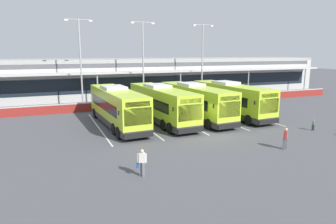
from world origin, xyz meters
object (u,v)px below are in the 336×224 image
object	(u,v)px
coach_bus_leftmost	(117,108)
coach_bus_left_centre	(161,105)
pedestrian_with_handbag	(142,162)
coach_bus_centre	(195,102)
pedestrian_in_dark_coat	(286,138)
lamp_post_west	(80,58)
lamp_post_east	(202,57)
coach_bus_right_centre	(230,100)
lamp_post_centre	(143,58)
pedestrian_child	(313,125)

from	to	relation	value
coach_bus_leftmost	coach_bus_left_centre	bearing A→B (deg)	-1.79
coach_bus_leftmost	pedestrian_with_handbag	world-z (taller)	coach_bus_leftmost
coach_bus_centre	pedestrian_with_handbag	world-z (taller)	coach_bus_centre
coach_bus_centre	pedestrian_in_dark_coat	xyz separation A→B (m)	(1.38, -11.83, -0.91)
coach_bus_left_centre	lamp_post_west	world-z (taller)	lamp_post_west
pedestrian_with_handbag	lamp_post_east	size ratio (longest dim) A/B	0.15
lamp_post_east	coach_bus_leftmost	bearing A→B (deg)	-143.81
coach_bus_left_centre	pedestrian_with_handbag	xyz separation A→B (m)	(-6.00, -12.57, -0.93)
pedestrian_with_handbag	pedestrian_in_dark_coat	size ratio (longest dim) A/B	1.00
coach_bus_right_centre	pedestrian_with_handbag	xyz separation A→B (m)	(-14.34, -12.71, -0.93)
coach_bus_leftmost	coach_bus_left_centre	size ratio (longest dim) A/B	1.00
coach_bus_leftmost	coach_bus_centre	xyz separation A→B (m)	(8.40, -0.10, 0.00)
coach_bus_centre	lamp_post_centre	xyz separation A→B (m)	(-2.36, 10.67, 4.50)
pedestrian_in_dark_coat	lamp_post_west	world-z (taller)	lamp_post_west
coach_bus_right_centre	lamp_post_west	world-z (taller)	lamp_post_west
coach_bus_centre	lamp_post_west	xyz separation A→B (m)	(-10.45, 10.36, 4.50)
pedestrian_with_handbag	pedestrian_in_dark_coat	distance (m)	11.28
pedestrian_child	lamp_post_east	world-z (taller)	lamp_post_east
coach_bus_right_centre	lamp_post_east	xyz separation A→B (m)	(2.35, 11.14, 4.50)
coach_bus_right_centre	pedestrian_in_dark_coat	xyz separation A→B (m)	(-3.09, -11.93, -0.91)
coach_bus_right_centre	coach_bus_left_centre	bearing A→B (deg)	-179.06
lamp_post_east	lamp_post_west	bearing A→B (deg)	-177.12
pedestrian_with_handbag	pedestrian_child	distance (m)	18.12
lamp_post_west	lamp_post_east	distance (m)	17.29
lamp_post_west	lamp_post_east	world-z (taller)	same
coach_bus_centre	pedestrian_child	xyz separation A→B (m)	(7.77, -8.47, -1.24)
coach_bus_centre	pedestrian_child	distance (m)	11.56
lamp_post_west	lamp_post_centre	bearing A→B (deg)	2.18
lamp_post_west	lamp_post_east	xyz separation A→B (m)	(17.27, 0.87, 0.00)
lamp_post_east	coach_bus_right_centre	bearing A→B (deg)	-101.92
pedestrian_child	lamp_post_west	bearing A→B (deg)	134.04
coach_bus_leftmost	coach_bus_right_centre	size ratio (longest dim) A/B	1.00
coach_bus_centre	lamp_post_west	size ratio (longest dim) A/B	1.12
coach_bus_centre	lamp_post_east	distance (m)	13.89
coach_bus_leftmost	coach_bus_right_centre	distance (m)	12.87
coach_bus_leftmost	lamp_post_east	size ratio (longest dim) A/B	1.12
coach_bus_right_centre	coach_bus_centre	bearing A→B (deg)	-178.78
coach_bus_left_centre	pedestrian_in_dark_coat	distance (m)	12.94
coach_bus_left_centre	lamp_post_east	size ratio (longest dim) A/B	1.12
coach_bus_centre	coach_bus_right_centre	distance (m)	4.47
coach_bus_leftmost	pedestrian_with_handbag	distance (m)	12.83
coach_bus_centre	lamp_post_west	bearing A→B (deg)	135.23
coach_bus_right_centre	lamp_post_west	xyz separation A→B (m)	(-14.91, 10.27, 4.50)
coach_bus_leftmost	lamp_post_centre	world-z (taller)	lamp_post_centre
coach_bus_leftmost	coach_bus_left_centre	distance (m)	4.54
lamp_post_west	lamp_post_east	size ratio (longest dim) A/B	1.00
coach_bus_leftmost	pedestrian_with_handbag	size ratio (longest dim) A/B	7.57
coach_bus_left_centre	coach_bus_leftmost	bearing A→B (deg)	178.21
coach_bus_leftmost	lamp_post_east	xyz separation A→B (m)	(15.22, 11.13, 4.50)
lamp_post_centre	lamp_post_east	xyz separation A→B (m)	(9.18, 0.56, 0.00)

